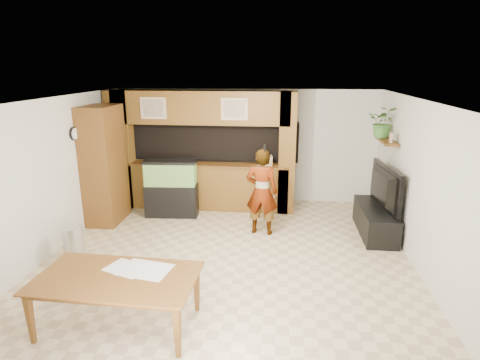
# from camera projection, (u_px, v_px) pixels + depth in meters

# --- Properties ---
(floor) EXTENTS (6.50, 6.50, 0.00)m
(floor) POSITION_uv_depth(u_px,v_px,m) (227.00, 261.00, 6.61)
(floor) COLOR #CFB98F
(floor) RESTS_ON ground
(ceiling) EXTENTS (6.50, 6.50, 0.00)m
(ceiling) POSITION_uv_depth(u_px,v_px,m) (226.00, 101.00, 5.89)
(ceiling) COLOR white
(ceiling) RESTS_ON wall_back
(wall_back) EXTENTS (6.00, 0.00, 6.00)m
(wall_back) POSITION_uv_depth(u_px,v_px,m) (246.00, 146.00, 9.36)
(wall_back) COLOR beige
(wall_back) RESTS_ON floor
(wall_left) EXTENTS (0.00, 6.50, 6.50)m
(wall_left) POSITION_uv_depth(u_px,v_px,m) (45.00, 180.00, 6.56)
(wall_left) COLOR beige
(wall_left) RESTS_ON floor
(wall_right) EXTENTS (0.00, 6.50, 6.50)m
(wall_right) POSITION_uv_depth(u_px,v_px,m) (427.00, 192.00, 5.94)
(wall_right) COLOR beige
(wall_right) RESTS_ON floor
(partition) EXTENTS (4.20, 0.99, 2.60)m
(partition) POSITION_uv_depth(u_px,v_px,m) (201.00, 150.00, 8.86)
(partition) COLOR brown
(partition) RESTS_ON floor
(wall_clock) EXTENTS (0.05, 0.25, 0.25)m
(wall_clock) POSITION_uv_depth(u_px,v_px,m) (74.00, 134.00, 7.35)
(wall_clock) COLOR black
(wall_clock) RESTS_ON wall_left
(wall_shelf) EXTENTS (0.25, 0.90, 0.04)m
(wall_shelf) POSITION_uv_depth(u_px,v_px,m) (387.00, 141.00, 7.71)
(wall_shelf) COLOR brown
(wall_shelf) RESTS_ON wall_right
(pantry_cabinet) EXTENTS (0.59, 0.97, 2.36)m
(pantry_cabinet) POSITION_uv_depth(u_px,v_px,m) (104.00, 165.00, 8.03)
(pantry_cabinet) COLOR brown
(pantry_cabinet) RESTS_ON floor
(trash_can) EXTENTS (0.33, 0.33, 0.60)m
(trash_can) POSITION_uv_depth(u_px,v_px,m) (74.00, 244.00, 6.55)
(trash_can) COLOR #B2B2B7
(trash_can) RESTS_ON floor
(aquarium) EXTENTS (1.10, 0.41, 1.22)m
(aquarium) POSITION_uv_depth(u_px,v_px,m) (171.00, 189.00, 8.46)
(aquarium) COLOR black
(aquarium) RESTS_ON floor
(tv_stand) EXTENTS (0.57, 1.56, 0.52)m
(tv_stand) POSITION_uv_depth(u_px,v_px,m) (375.00, 220.00, 7.64)
(tv_stand) COLOR black
(tv_stand) RESTS_ON floor
(television) EXTENTS (0.35, 1.42, 0.81)m
(television) POSITION_uv_depth(u_px,v_px,m) (378.00, 187.00, 7.46)
(television) COLOR black
(television) RESTS_ON tv_stand
(photo_frame) EXTENTS (0.03, 0.14, 0.19)m
(photo_frame) POSITION_uv_depth(u_px,v_px,m) (391.00, 138.00, 7.44)
(photo_frame) COLOR tan
(photo_frame) RESTS_ON wall_shelf
(potted_plant) EXTENTS (0.69, 0.65, 0.62)m
(potted_plant) POSITION_uv_depth(u_px,v_px,m) (384.00, 122.00, 7.89)
(potted_plant) COLOR #3A712D
(potted_plant) RESTS_ON wall_shelf
(person) EXTENTS (0.65, 0.47, 1.65)m
(person) POSITION_uv_depth(u_px,v_px,m) (262.00, 192.00, 7.50)
(person) COLOR #A6805B
(person) RESTS_ON floor
(microphone) EXTENTS (0.03, 0.09, 0.15)m
(microphone) POSITION_uv_depth(u_px,v_px,m) (265.00, 148.00, 7.10)
(microphone) COLOR black
(microphone) RESTS_ON person
(dining_table) EXTENTS (1.96, 1.13, 0.68)m
(dining_table) POSITION_uv_depth(u_px,v_px,m) (117.00, 303.00, 4.84)
(dining_table) COLOR brown
(dining_table) RESTS_ON floor
(newspaper_a) EXTENTS (0.68, 0.55, 0.01)m
(newspaper_a) POSITION_uv_depth(u_px,v_px,m) (145.00, 270.00, 4.94)
(newspaper_a) COLOR silver
(newspaper_a) RESTS_ON dining_table
(newspaper_b) EXTENTS (0.58, 0.51, 0.01)m
(newspaper_b) POSITION_uv_depth(u_px,v_px,m) (126.00, 268.00, 4.98)
(newspaper_b) COLOR silver
(newspaper_b) RESTS_ON dining_table
(counter_box) EXTENTS (0.34, 0.25, 0.21)m
(counter_box) POSITION_uv_depth(u_px,v_px,m) (265.00, 160.00, 8.59)
(counter_box) COLOR tan
(counter_box) RESTS_ON partition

